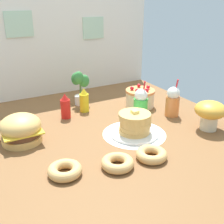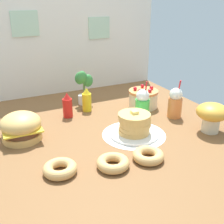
% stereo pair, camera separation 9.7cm
% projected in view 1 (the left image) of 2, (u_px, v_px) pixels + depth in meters
% --- Properties ---
extents(ground_plane, '(1.91, 2.04, 0.02)m').
position_uv_depth(ground_plane, '(109.00, 135.00, 1.95)').
color(ground_plane, brown).
extents(back_wall, '(1.91, 0.04, 0.88)m').
position_uv_depth(back_wall, '(57.00, 47.00, 2.59)').
color(back_wall, silver).
rests_on(back_wall, ground_plane).
extents(doily_mat, '(0.44, 0.44, 0.00)m').
position_uv_depth(doily_mat, '(134.00, 134.00, 1.93)').
color(doily_mat, white).
rests_on(doily_mat, ground_plane).
extents(burger, '(0.26, 0.26, 0.19)m').
position_uv_depth(burger, '(21.00, 129.00, 1.80)').
color(burger, '#DBA859').
rests_on(burger, ground_plane).
extents(pancake_stack, '(0.34, 0.34, 0.17)m').
position_uv_depth(pancake_stack, '(135.00, 125.00, 1.90)').
color(pancake_stack, white).
rests_on(pancake_stack, doily_mat).
extents(layer_cake, '(0.25, 0.25, 0.18)m').
position_uv_depth(layer_cake, '(140.00, 98.00, 2.39)').
color(layer_cake, beige).
rests_on(layer_cake, ground_plane).
extents(ketchup_bottle, '(0.08, 0.08, 0.20)m').
position_uv_depth(ketchup_bottle, '(65.00, 107.00, 2.16)').
color(ketchup_bottle, red).
rests_on(ketchup_bottle, ground_plane).
extents(mustard_bottle, '(0.08, 0.08, 0.20)m').
position_uv_depth(mustard_bottle, '(84.00, 101.00, 2.28)').
color(mustard_bottle, yellow).
rests_on(mustard_bottle, ground_plane).
extents(cream_soda_cup, '(0.11, 0.11, 0.30)m').
position_uv_depth(cream_soda_cup, '(141.00, 104.00, 2.14)').
color(cream_soda_cup, green).
rests_on(cream_soda_cup, ground_plane).
extents(orange_float_cup, '(0.11, 0.11, 0.30)m').
position_uv_depth(orange_float_cup, '(173.00, 102.00, 2.19)').
color(orange_float_cup, orange).
rests_on(orange_float_cup, ground_plane).
extents(donut_pink_glaze, '(0.18, 0.18, 0.06)m').
position_uv_depth(donut_pink_glaze, '(65.00, 170.00, 1.49)').
color(donut_pink_glaze, tan).
rests_on(donut_pink_glaze, ground_plane).
extents(donut_chocolate, '(0.18, 0.18, 0.06)m').
position_uv_depth(donut_chocolate, '(117.00, 163.00, 1.55)').
color(donut_chocolate, tan).
rests_on(donut_chocolate, ground_plane).
extents(donut_vanilla, '(0.18, 0.18, 0.06)m').
position_uv_depth(donut_vanilla, '(151.00, 154.00, 1.64)').
color(donut_vanilla, tan).
rests_on(donut_vanilla, ground_plane).
extents(potted_plant, '(0.15, 0.11, 0.30)m').
position_uv_depth(potted_plant, '(80.00, 87.00, 2.40)').
color(potted_plant, white).
rests_on(potted_plant, ground_plane).
extents(mushroom_stool, '(0.22, 0.22, 0.21)m').
position_uv_depth(mushroom_stool, '(210.00, 112.00, 1.96)').
color(mushroom_stool, beige).
rests_on(mushroom_stool, ground_plane).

